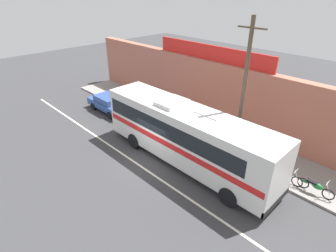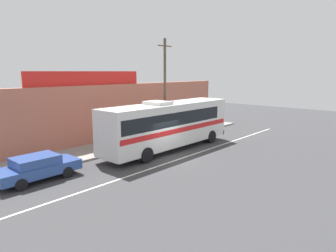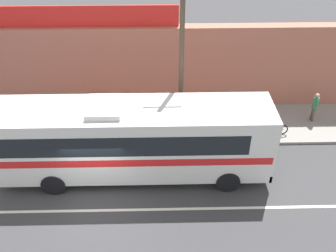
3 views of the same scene
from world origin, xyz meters
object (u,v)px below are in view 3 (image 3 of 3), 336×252
(motorcycle_orange, at_px, (270,128))
(motorcycle_purple, at_px, (240,130))
(intercity_bus, at_px, (133,138))
(pedestrian_far_left, at_px, (315,105))
(pedestrian_near_shop, at_px, (54,116))
(utility_pole, at_px, (181,63))

(motorcycle_orange, bearing_deg, motorcycle_purple, -175.06)
(intercity_bus, height_order, pedestrian_far_left, intercity_bus)
(motorcycle_purple, bearing_deg, intercity_bus, -154.78)
(pedestrian_near_shop, relative_size, pedestrian_far_left, 0.95)
(pedestrian_near_shop, height_order, pedestrian_far_left, pedestrian_far_left)
(utility_pole, height_order, pedestrian_near_shop, utility_pole)
(intercity_bus, relative_size, motorcycle_purple, 6.15)
(pedestrian_near_shop, bearing_deg, pedestrian_far_left, 2.64)
(pedestrian_far_left, bearing_deg, pedestrian_near_shop, -177.36)
(intercity_bus, height_order, utility_pole, utility_pole)
(intercity_bus, distance_m, pedestrian_near_shop, 5.47)
(pedestrian_far_left, bearing_deg, intercity_bus, -157.71)
(intercity_bus, distance_m, motorcycle_purple, 6.01)
(intercity_bus, height_order, pedestrian_near_shop, intercity_bus)
(motorcycle_purple, bearing_deg, pedestrian_near_shop, 175.41)
(utility_pole, bearing_deg, motorcycle_orange, 4.06)
(motorcycle_orange, height_order, pedestrian_far_left, pedestrian_far_left)
(intercity_bus, relative_size, utility_pole, 1.40)
(pedestrian_far_left, bearing_deg, motorcycle_purple, -161.56)
(utility_pole, distance_m, motorcycle_orange, 6.09)
(intercity_bus, bearing_deg, pedestrian_far_left, 22.29)
(utility_pole, bearing_deg, motorcycle_purple, 3.63)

